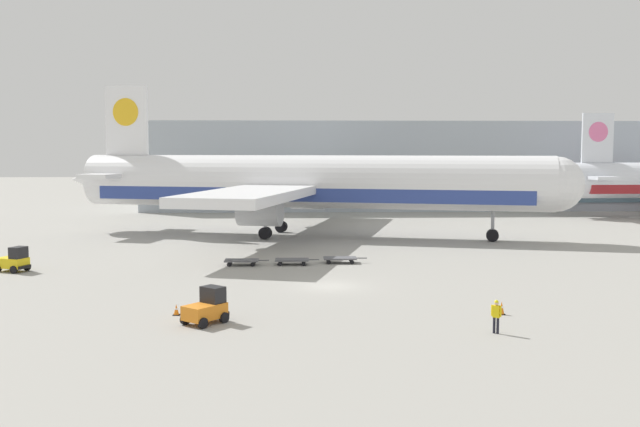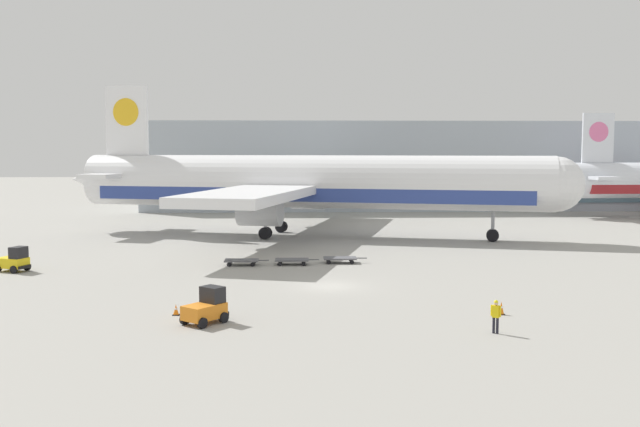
% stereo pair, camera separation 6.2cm
% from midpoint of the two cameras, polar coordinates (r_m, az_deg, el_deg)
% --- Properties ---
extents(ground_plane, '(400.00, 400.00, 0.00)m').
position_cam_midpoint_polar(ground_plane, '(50.71, 0.84, -5.83)').
color(ground_plane, '#9E9B93').
extents(terminal_building, '(90.00, 18.20, 14.00)m').
position_cam_midpoint_polar(terminal_building, '(119.69, 8.20, 3.83)').
color(terminal_building, '#9EA8B2').
rests_on(terminal_building, ground_plane).
extents(airplane_main, '(56.94, 48.46, 17.00)m').
position_cam_midpoint_polar(airplane_main, '(78.85, -1.37, 2.38)').
color(airplane_main, white).
rests_on(airplane_main, ground_plane).
extents(baggage_tug_foreground, '(2.79, 2.36, 2.00)m').
position_cam_midpoint_polar(baggage_tug_foreground, '(61.52, -23.25, -3.48)').
color(baggage_tug_foreground, yellow).
rests_on(baggage_tug_foreground, ground_plane).
extents(baggage_tug_mid, '(2.67, 2.78, 2.00)m').
position_cam_midpoint_polar(baggage_tug_mid, '(40.50, -9.02, -7.45)').
color(baggage_tug_mid, orange).
rests_on(baggage_tug_mid, ground_plane).
extents(baggage_dolly_lead, '(3.71, 1.54, 0.48)m').
position_cam_midpoint_polar(baggage_dolly_lead, '(59.91, -6.25, -3.78)').
color(baggage_dolly_lead, '#56565B').
rests_on(baggage_dolly_lead, ground_plane).
extents(baggage_dolly_second, '(3.71, 1.54, 0.48)m').
position_cam_midpoint_polar(baggage_dolly_second, '(59.94, -2.22, -3.75)').
color(baggage_dolly_second, '#56565B').
rests_on(baggage_dolly_second, ground_plane).
extents(baggage_dolly_third, '(3.71, 1.54, 0.48)m').
position_cam_midpoint_polar(baggage_dolly_third, '(60.80, 1.65, -3.62)').
color(baggage_dolly_third, '#56565B').
rests_on(baggage_dolly_third, ground_plane).
extents(ground_crew_near, '(0.48, 0.39, 1.79)m').
position_cam_midpoint_polar(ground_crew_near, '(38.90, 13.93, -7.79)').
color(ground_crew_near, black).
rests_on(ground_crew_near, ground_plane).
extents(traffic_cone_near, '(0.40, 0.40, 0.65)m').
position_cam_midpoint_polar(traffic_cone_near, '(42.84, -11.41, -7.56)').
color(traffic_cone_near, black).
rests_on(traffic_cone_near, ground_plane).
extents(traffic_cone_far, '(0.40, 0.40, 0.78)m').
position_cam_midpoint_polar(traffic_cone_far, '(43.46, 14.34, -7.34)').
color(traffic_cone_far, black).
rests_on(traffic_cone_far, ground_plane).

